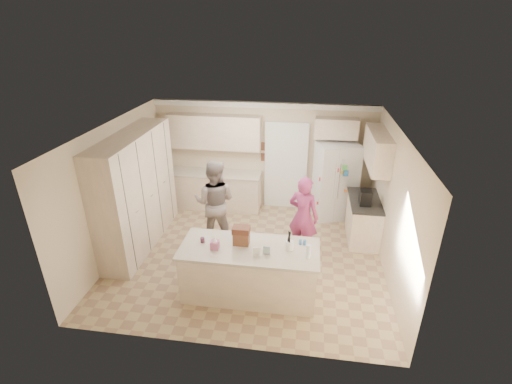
# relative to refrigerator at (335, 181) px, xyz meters

# --- Properties ---
(floor) EXTENTS (5.20, 4.60, 0.02)m
(floor) POSITION_rel_refrigerator_xyz_m (-1.73, -1.94, -0.91)
(floor) COLOR tan
(floor) RESTS_ON ground
(ceiling) EXTENTS (5.20, 4.60, 0.02)m
(ceiling) POSITION_rel_refrigerator_xyz_m (-1.73, -1.94, 1.71)
(ceiling) COLOR white
(ceiling) RESTS_ON wall_back
(wall_back) EXTENTS (5.20, 0.02, 2.60)m
(wall_back) POSITION_rel_refrigerator_xyz_m (-1.73, 0.37, 0.40)
(wall_back) COLOR beige
(wall_back) RESTS_ON ground
(wall_front) EXTENTS (5.20, 0.02, 2.60)m
(wall_front) POSITION_rel_refrigerator_xyz_m (-1.73, -4.25, 0.40)
(wall_front) COLOR beige
(wall_front) RESTS_ON ground
(wall_left) EXTENTS (0.02, 4.60, 2.60)m
(wall_left) POSITION_rel_refrigerator_xyz_m (-4.34, -1.94, 0.40)
(wall_left) COLOR beige
(wall_left) RESTS_ON ground
(wall_right) EXTENTS (0.02, 4.60, 2.60)m
(wall_right) POSITION_rel_refrigerator_xyz_m (0.88, -1.94, 0.40)
(wall_right) COLOR beige
(wall_right) RESTS_ON ground
(crown_back) EXTENTS (5.20, 0.08, 0.12)m
(crown_back) POSITION_rel_refrigerator_xyz_m (-1.73, 0.32, 1.63)
(crown_back) COLOR white
(crown_back) RESTS_ON wall_back
(pantry_bank) EXTENTS (0.60, 2.60, 2.35)m
(pantry_bank) POSITION_rel_refrigerator_xyz_m (-4.03, -1.74, 0.28)
(pantry_bank) COLOR beige
(pantry_bank) RESTS_ON floor
(back_base_cab) EXTENTS (2.20, 0.60, 0.88)m
(back_base_cab) POSITION_rel_refrigerator_xyz_m (-2.88, 0.06, -0.46)
(back_base_cab) COLOR beige
(back_base_cab) RESTS_ON floor
(back_countertop) EXTENTS (2.24, 0.63, 0.04)m
(back_countertop) POSITION_rel_refrigerator_xyz_m (-2.88, 0.05, 0.00)
(back_countertop) COLOR #BDB19B
(back_countertop) RESTS_ON back_base_cab
(back_upper_cab) EXTENTS (2.20, 0.35, 0.80)m
(back_upper_cab) POSITION_rel_refrigerator_xyz_m (-2.88, 0.18, 1.00)
(back_upper_cab) COLOR beige
(back_upper_cab) RESTS_ON wall_back
(doorway_opening) EXTENTS (0.90, 0.06, 2.10)m
(doorway_opening) POSITION_rel_refrigerator_xyz_m (-1.18, 0.34, 0.15)
(doorway_opening) COLOR black
(doorway_opening) RESTS_ON floor
(doorway_casing) EXTENTS (1.02, 0.03, 2.22)m
(doorway_casing) POSITION_rel_refrigerator_xyz_m (-1.18, 0.30, 0.15)
(doorway_casing) COLOR white
(doorway_casing) RESTS_ON floor
(wall_frame_upper) EXTENTS (0.15, 0.02, 0.20)m
(wall_frame_upper) POSITION_rel_refrigerator_xyz_m (-1.71, 0.33, 0.65)
(wall_frame_upper) COLOR brown
(wall_frame_upper) RESTS_ON wall_back
(wall_frame_lower) EXTENTS (0.15, 0.02, 0.20)m
(wall_frame_lower) POSITION_rel_refrigerator_xyz_m (-1.71, 0.33, 0.38)
(wall_frame_lower) COLOR brown
(wall_frame_lower) RESTS_ON wall_back
(refrigerator) EXTENTS (1.07, 0.94, 1.80)m
(refrigerator) POSITION_rel_refrigerator_xyz_m (0.00, 0.00, 0.00)
(refrigerator) COLOR white
(refrigerator) RESTS_ON floor
(fridge_seam) EXTENTS (0.02, 0.02, 1.78)m
(fridge_seam) POSITION_rel_refrigerator_xyz_m (0.00, -0.35, 0.00)
(fridge_seam) COLOR gray
(fridge_seam) RESTS_ON refrigerator
(fridge_dispenser) EXTENTS (0.22, 0.03, 0.35)m
(fridge_dispenser) POSITION_rel_refrigerator_xyz_m (-0.22, -0.37, 0.25)
(fridge_dispenser) COLOR black
(fridge_dispenser) RESTS_ON refrigerator
(fridge_handle_l) EXTENTS (0.02, 0.02, 0.85)m
(fridge_handle_l) POSITION_rel_refrigerator_xyz_m (-0.05, -0.37, 0.15)
(fridge_handle_l) COLOR silver
(fridge_handle_l) RESTS_ON refrigerator
(fridge_handle_r) EXTENTS (0.02, 0.02, 0.85)m
(fridge_handle_r) POSITION_rel_refrigerator_xyz_m (0.05, -0.37, 0.15)
(fridge_handle_r) COLOR silver
(fridge_handle_r) RESTS_ON refrigerator
(over_fridge_cab) EXTENTS (0.95, 0.35, 0.45)m
(over_fridge_cab) POSITION_rel_refrigerator_xyz_m (-0.08, 0.18, 1.20)
(over_fridge_cab) COLOR beige
(over_fridge_cab) RESTS_ON wall_back
(right_base_cab) EXTENTS (0.60, 1.20, 0.88)m
(right_base_cab) POSITION_rel_refrigerator_xyz_m (0.57, -0.94, -0.46)
(right_base_cab) COLOR beige
(right_base_cab) RESTS_ON floor
(right_countertop) EXTENTS (0.63, 1.24, 0.04)m
(right_countertop) POSITION_rel_refrigerator_xyz_m (0.56, -0.94, 0.00)
(right_countertop) COLOR #2D2B28
(right_countertop) RESTS_ON right_base_cab
(right_upper_cab) EXTENTS (0.35, 1.50, 0.70)m
(right_upper_cab) POSITION_rel_refrigerator_xyz_m (0.70, -0.74, 1.05)
(right_upper_cab) COLOR beige
(right_upper_cab) RESTS_ON wall_right
(coffee_maker) EXTENTS (0.22, 0.28, 0.30)m
(coffee_maker) POSITION_rel_refrigerator_xyz_m (0.52, -1.14, 0.17)
(coffee_maker) COLOR black
(coffee_maker) RESTS_ON right_countertop
(island_base) EXTENTS (2.20, 0.90, 0.88)m
(island_base) POSITION_rel_refrigerator_xyz_m (-1.53, -3.04, -0.46)
(island_base) COLOR beige
(island_base) RESTS_ON floor
(island_top) EXTENTS (2.28, 0.96, 0.05)m
(island_top) POSITION_rel_refrigerator_xyz_m (-1.53, -3.04, 0.00)
(island_top) COLOR #BDB19B
(island_top) RESTS_ON island_base
(utensil_crock) EXTENTS (0.13, 0.13, 0.15)m
(utensil_crock) POSITION_rel_refrigerator_xyz_m (-0.88, -2.99, 0.10)
(utensil_crock) COLOR white
(utensil_crock) RESTS_ON island_top
(tissue_box) EXTENTS (0.13, 0.13, 0.14)m
(tissue_box) POSITION_rel_refrigerator_xyz_m (-2.08, -3.14, 0.10)
(tissue_box) COLOR #BF6091
(tissue_box) RESTS_ON island_top
(tissue_plume) EXTENTS (0.08, 0.08, 0.08)m
(tissue_plume) POSITION_rel_refrigerator_xyz_m (-2.08, -3.14, 0.20)
(tissue_plume) COLOR white
(tissue_plume) RESTS_ON tissue_box
(dollhouse_body) EXTENTS (0.26, 0.18, 0.22)m
(dollhouse_body) POSITION_rel_refrigerator_xyz_m (-1.68, -2.94, 0.14)
(dollhouse_body) COLOR brown
(dollhouse_body) RESTS_ON island_top
(dollhouse_roof) EXTENTS (0.28, 0.20, 0.10)m
(dollhouse_roof) POSITION_rel_refrigerator_xyz_m (-1.68, -2.94, 0.30)
(dollhouse_roof) COLOR #592D1E
(dollhouse_roof) RESTS_ON dollhouse_body
(jam_jar) EXTENTS (0.07, 0.07, 0.09)m
(jam_jar) POSITION_rel_refrigerator_xyz_m (-2.33, -2.99, 0.07)
(jam_jar) COLOR #59263F
(jam_jar) RESTS_ON island_top
(greeting_card_a) EXTENTS (0.12, 0.06, 0.16)m
(greeting_card_a) POSITION_rel_refrigerator_xyz_m (-1.38, -3.24, 0.11)
(greeting_card_a) COLOR white
(greeting_card_a) RESTS_ON island_top
(greeting_card_b) EXTENTS (0.12, 0.05, 0.16)m
(greeting_card_b) POSITION_rel_refrigerator_xyz_m (-1.23, -3.19, 0.11)
(greeting_card_b) COLOR silver
(greeting_card_b) RESTS_ON island_top
(water_bottle) EXTENTS (0.07, 0.07, 0.24)m
(water_bottle) POSITION_rel_refrigerator_xyz_m (-0.58, -3.19, 0.14)
(water_bottle) COLOR silver
(water_bottle) RESTS_ON island_top
(shaker_salt) EXTENTS (0.05, 0.05, 0.09)m
(shaker_salt) POSITION_rel_refrigerator_xyz_m (-0.71, -2.82, 0.07)
(shaker_salt) COLOR #3A6DB0
(shaker_salt) RESTS_ON island_top
(shaker_pepper) EXTENTS (0.05, 0.05, 0.09)m
(shaker_pepper) POSITION_rel_refrigerator_xyz_m (-0.64, -2.82, 0.07)
(shaker_pepper) COLOR #3A6DB0
(shaker_pepper) RESTS_ON island_top
(teen_boy) EXTENTS (0.89, 0.70, 1.81)m
(teen_boy) POSITION_rel_refrigerator_xyz_m (-2.50, -1.47, 0.00)
(teen_boy) COLOR gray
(teen_boy) RESTS_ON floor
(teen_girl) EXTENTS (0.71, 0.59, 1.67)m
(teen_girl) POSITION_rel_refrigerator_xyz_m (-0.69, -1.69, -0.07)
(teen_girl) COLOR #A83D64
(teen_girl) RESTS_ON floor
(fridge_magnets) EXTENTS (0.76, 0.02, 1.44)m
(fridge_magnets) POSITION_rel_refrigerator_xyz_m (0.00, -0.36, 0.00)
(fridge_magnets) COLOR tan
(fridge_magnets) RESTS_ON refrigerator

